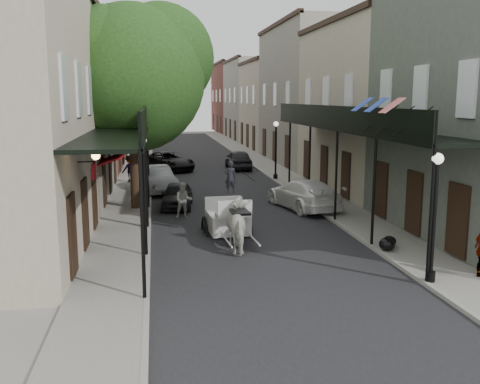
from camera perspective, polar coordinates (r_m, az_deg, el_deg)
name	(u,v)px	position (r m, az deg, el deg)	size (l,w,h in m)	color
ground	(275,271)	(16.92, 3.81, -8.36)	(140.00, 140.00, 0.00)	gray
road	(210,177)	(36.22, -3.25, 1.56)	(8.00, 90.00, 0.01)	black
sidewalk_left	(135,178)	(36.06, -11.18, 1.44)	(2.20, 90.00, 0.12)	gray
sidewalk_right	(282,175)	(37.05, 4.47, 1.82)	(2.20, 90.00, 0.12)	gray
building_row_left	(92,99)	(45.91, -15.53, 9.57)	(5.00, 80.00, 10.50)	#B6A891
building_row_right	(296,99)	(47.25, 5.99, 9.88)	(5.00, 80.00, 10.50)	gray
gallery_left	(126,129)	(22.69, -12.09, 6.58)	(2.20, 18.05, 4.88)	black
gallery_right	(347,127)	(24.17, 11.38, 6.80)	(2.20, 18.05, 4.88)	black
tree_near	(140,72)	(25.85, -10.60, 12.43)	(7.31, 6.80, 9.63)	#382619
tree_far	(144,91)	(39.83, -10.16, 10.61)	(6.45, 6.00, 8.61)	#382619
lamppost_right_near	(434,216)	(16.02, 20.00, -2.41)	(0.32, 0.32, 3.71)	black
lamppost_left	(144,180)	(21.90, -10.22, 1.25)	(0.32, 0.32, 3.71)	black
lamppost_right_far	(276,149)	(34.68, 3.84, 4.58)	(0.32, 0.32, 3.71)	black
horse	(241,225)	(18.88, 0.07, -3.57)	(0.96, 2.11, 1.79)	silver
carriage	(225,203)	(21.49, -1.56, -1.17)	(1.95, 2.72, 2.99)	black
pedestrian_walking	(184,200)	(23.94, -6.04, -0.89)	(0.80, 0.62, 1.64)	#A3A39A
pedestrian_sidewalk_left	(130,169)	(34.15, -11.68, 2.45)	(1.07, 0.62, 1.66)	gray
car_left_near	(177,195)	(26.44, -6.72, -0.33)	(1.44, 3.57, 1.22)	black
car_left_mid	(156,179)	(30.92, -8.94, 1.37)	(1.57, 4.51, 1.48)	#9B9A9F
car_left_far	(169,161)	(39.93, -7.57, 3.28)	(2.31, 5.02, 1.40)	black
car_right_near	(303,194)	(26.04, 6.76, -0.23)	(2.03, 4.98, 1.45)	white
car_right_far	(239,159)	(40.36, -0.16, 3.49)	(1.73, 4.29, 1.46)	black
trash_bags	(388,243)	(19.40, 15.50, -5.27)	(0.81, 0.96, 0.46)	black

